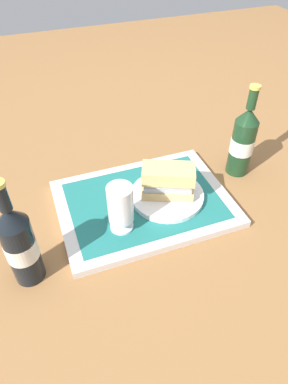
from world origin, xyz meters
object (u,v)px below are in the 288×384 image
plate (167,195)px  sandwich (167,181)px  second_bottle (243,141)px  beer_bottle (20,244)px  beer_glass (121,206)px

plate → sandwich: size_ratio=1.31×
second_bottle → plate: bearing=12.9°
plate → beer_bottle: 0.39m
plate → second_bottle: size_ratio=0.71×
plate → sandwich: 0.05m
beer_glass → second_bottle: size_ratio=0.47×
plate → beer_glass: 0.17m
second_bottle → beer_bottle: bearing=14.7°
sandwich → beer_bottle: bearing=39.7°
sandwich → beer_glass: beer_glass is taller
plate → sandwich: bearing=-23.4°
sandwich → second_bottle: bearing=-144.1°
beer_glass → beer_bottle: size_ratio=0.47×
plate → beer_glass: beer_glass is taller
beer_glass → beer_bottle: (0.22, 0.05, 0.01)m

